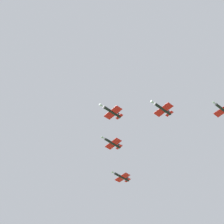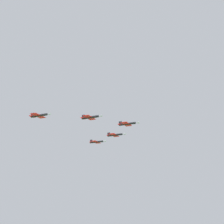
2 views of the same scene
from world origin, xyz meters
The scene contains 5 objects.
jet_lead centered at (20.15, -13.14, 121.34)m, with size 12.04×9.54×2.63m.
jet_port_inner centered at (15.43, 9.01, 120.33)m, with size 12.04×9.54×2.63m.
jet_starboard_inner centered at (-1.31, -20.40, 122.34)m, with size 12.04×9.54×2.63m.
jet_port_outer centered at (5.10, 34.36, 121.46)m, with size 12.04×9.54×2.63m.
jet_starboard_outer centered at (-28.38, -24.47, 121.22)m, with size 12.04×9.54×2.63m.
Camera 1 is at (129.09, 25.11, 2.87)m, focal length 58.85 mm.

